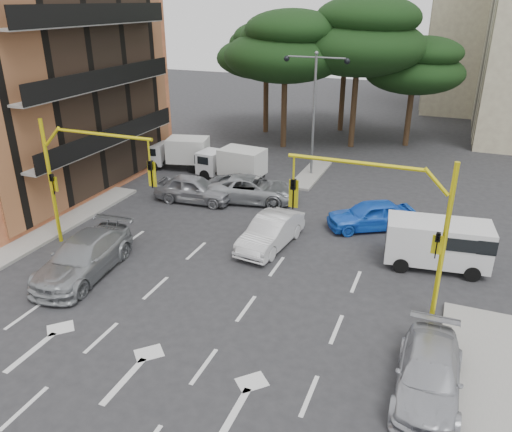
{
  "coord_description": "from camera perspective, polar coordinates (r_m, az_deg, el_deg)",
  "views": [
    {
      "loc": [
        8.24,
        -14.7,
        10.83
      ],
      "look_at": [
        0.45,
        4.92,
        1.6
      ],
      "focal_mm": 35.0,
      "sensor_mm": 36.0,
      "label": 1
    }
  ],
  "objects": [
    {
      "name": "median_strip",
      "position": [
        33.56,
        6.3,
        4.78
      ],
      "size": [
        1.4,
        6.0,
        0.15
      ],
      "primitive_type": "cube",
      "color": "gray",
      "rests_on": "ground"
    },
    {
      "name": "car_silver_parked",
      "position": [
        16.23,
        19.13,
        -16.72
      ],
      "size": [
        1.91,
        4.6,
        1.33
      ],
      "primitive_type": "imported",
      "rotation": [
        0.0,
        0.0,
        0.01
      ],
      "color": "#ACADB4",
      "rests_on": "ground"
    },
    {
      "name": "car_silver_wagon",
      "position": [
        22.35,
        -19.13,
        -4.45
      ],
      "size": [
        2.84,
        5.77,
        1.61
      ],
      "primitive_type": "imported",
      "rotation": [
        0.0,
        0.0,
        0.11
      ],
      "color": "gray",
      "rests_on": "ground"
    },
    {
      "name": "car_white_hatch",
      "position": [
        23.48,
        1.7,
        -1.84
      ],
      "size": [
        2.11,
        4.67,
        1.49
      ],
      "primitive_type": "imported",
      "rotation": [
        0.0,
        0.0,
        -0.12
      ],
      "color": "silver",
      "rests_on": "ground"
    },
    {
      "name": "pine_center",
      "position": [
        39.4,
        11.79,
        19.47
      ],
      "size": [
        9.98,
        9.98,
        11.16
      ],
      "color": "#382616",
      "rests_on": "ground"
    },
    {
      "name": "pine_right",
      "position": [
        41.04,
        17.79,
        16.1
      ],
      "size": [
        7.49,
        7.49,
        8.37
      ],
      "color": "#382616",
      "rests_on": "ground"
    },
    {
      "name": "van_white",
      "position": [
        22.96,
        19.99,
        -3.06
      ],
      "size": [
        4.51,
        2.46,
        2.15
      ],
      "primitive_type": null,
      "rotation": [
        0.0,
        0.0,
        -1.45
      ],
      "color": "silver",
      "rests_on": "ground"
    },
    {
      "name": "signal_mast_left",
      "position": [
        23.52,
        -19.51,
        5.06
      ],
      "size": [
        5.79,
        0.37,
        6.0
      ],
      "color": "yellow",
      "rests_on": "ground"
    },
    {
      "name": "car_blue_compact",
      "position": [
        25.95,
        12.96,
        0.11
      ],
      "size": [
        4.68,
        3.74,
        1.5
      ],
      "primitive_type": "imported",
      "rotation": [
        0.0,
        0.0,
        -1.04
      ],
      "color": "blue",
      "rests_on": "ground"
    },
    {
      "name": "pine_left_near",
      "position": [
        38.76,
        3.44,
        18.8
      ],
      "size": [
        9.15,
        9.15,
        10.23
      ],
      "color": "#382616",
      "rests_on": "ground"
    },
    {
      "name": "pine_left_far",
      "position": [
        43.58,
        1.24,
        18.45
      ],
      "size": [
        8.32,
        8.32,
        9.3
      ],
      "color": "#382616",
      "rests_on": "ground"
    },
    {
      "name": "car_silver_cross_a",
      "position": [
        28.83,
        -0.59,
        3.12
      ],
      "size": [
        5.65,
        3.38,
        1.47
      ],
      "primitive_type": "imported",
      "rotation": [
        0.0,
        0.0,
        1.76
      ],
      "color": "#9DA0A4",
      "rests_on": "ground"
    },
    {
      "name": "street_lamp_center",
      "position": [
        32.24,
        6.73,
        13.81
      ],
      "size": [
        4.16,
        0.36,
        7.77
      ],
      "color": "slate",
      "rests_on": "median_strip"
    },
    {
      "name": "box_truck_a",
      "position": [
        34.87,
        -9.03,
        7.1
      ],
      "size": [
        4.74,
        2.83,
        2.18
      ],
      "primitive_type": null,
      "rotation": [
        0.0,
        0.0,
        1.8
      ],
      "color": "silver",
      "rests_on": "ground"
    },
    {
      "name": "signal_mast_right",
      "position": [
        18.13,
        15.43,
        0.2
      ],
      "size": [
        5.79,
        0.37,
        6.0
      ],
      "color": "yellow",
      "rests_on": "ground"
    },
    {
      "name": "pine_back",
      "position": [
        44.73,
        10.33,
        19.13
      ],
      "size": [
        9.15,
        9.15,
        10.23
      ],
      "color": "#382616",
      "rests_on": "ground"
    },
    {
      "name": "box_truck_b",
      "position": [
        32.11,
        -2.83,
        5.94
      ],
      "size": [
        4.62,
        2.29,
        2.19
      ],
      "primitive_type": null,
      "rotation": [
        0.0,
        0.0,
        1.47
      ],
      "color": "silver",
      "rests_on": "ground"
    },
    {
      "name": "car_silver_cross_b",
      "position": [
        28.95,
        -7.08,
        3.11
      ],
      "size": [
        4.69,
        2.15,
        1.56
      ],
      "primitive_type": "imported",
      "rotation": [
        0.0,
        0.0,
        1.64
      ],
      "color": "gray",
      "rests_on": "ground"
    },
    {
      "name": "ground",
      "position": [
        20.03,
        -6.49,
        -9.28
      ],
      "size": [
        120.0,
        120.0,
        0.0
      ],
      "primitive_type": "plane",
      "color": "#28282B",
      "rests_on": "ground"
    }
  ]
}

